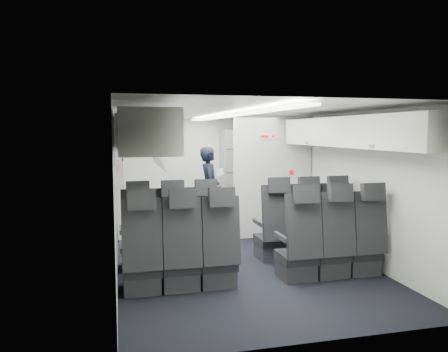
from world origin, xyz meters
name	(u,v)px	position (x,y,z in m)	size (l,w,h in m)	color
cabin_shell	(230,180)	(0.00, 0.00, 1.12)	(3.41, 6.01, 2.16)	black
seat_row_front	(240,234)	(0.00, -0.53, 0.40)	(3.33, 0.56, 1.24)	black
seat_row_mid	(259,251)	(0.00, -1.43, 0.40)	(3.33, 0.56, 1.24)	black
overhead_bin_left_rear	(144,132)	(-1.40, -2.00, 1.86)	(0.53, 1.80, 0.40)	white
overhead_bin_left_front_open	(134,141)	(-1.44, -0.25, 1.74)	(0.64, 1.70, 0.72)	#9E9E93
overhead_bin_right_rear	(393,132)	(1.40, -2.00, 1.86)	(0.53, 1.80, 0.40)	white
overhead_bin_right_front	(323,132)	(1.40, -0.25, 1.86)	(0.53, 1.70, 0.40)	white
bulkhead_partition	(273,177)	(0.98, 0.80, 1.08)	(1.40, 0.15, 2.13)	silver
galley_unit	(241,174)	(0.95, 2.72, 0.95)	(0.85, 0.52, 1.90)	#939399
boarding_door	(120,183)	(-1.64, 1.55, 0.95)	(0.12, 1.27, 1.86)	silver
flight_attendant	(209,188)	(0.01, 1.62, 0.79)	(0.58, 0.38, 1.58)	black
carry_on_bag	(133,137)	(-1.43, 0.08, 1.78)	(0.38, 0.26, 0.23)	black
papers	(220,173)	(0.20, 1.57, 1.09)	(0.18, 0.02, 0.13)	white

